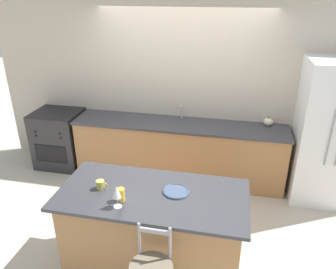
% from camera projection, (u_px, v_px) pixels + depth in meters
% --- Properties ---
extents(ground_plane, '(18.00, 18.00, 0.00)m').
position_uv_depth(ground_plane, '(174.00, 188.00, 4.89)').
color(ground_plane, beige).
extents(wall_back, '(6.00, 0.07, 2.70)m').
position_uv_depth(wall_back, '(183.00, 88.00, 4.94)').
color(wall_back, beige).
rests_on(wall_back, ground_plane).
extents(back_counter, '(3.17, 0.67, 0.91)m').
position_uv_depth(back_counter, '(179.00, 150.00, 5.03)').
color(back_counter, '#A87547').
rests_on(back_counter, ground_plane).
extents(sink_faucet, '(0.02, 0.13, 0.22)m').
position_uv_depth(sink_faucet, '(182.00, 110.00, 4.96)').
color(sink_faucet, '#ADAFB5').
rests_on(sink_faucet, back_counter).
extents(kitchen_island, '(1.84, 0.89, 0.94)m').
position_uv_depth(kitchen_island, '(153.00, 231.00, 3.35)').
color(kitchen_island, '#A87547').
rests_on(kitchen_island, ground_plane).
extents(refrigerator, '(0.77, 0.80, 1.94)m').
position_uv_depth(refrigerator, '(327.00, 133.00, 4.36)').
color(refrigerator, white).
rests_on(refrigerator, ground_plane).
extents(oven_range, '(0.74, 0.66, 0.93)m').
position_uv_depth(oven_range, '(60.00, 139.00, 5.38)').
color(oven_range, '#28282B').
rests_on(oven_range, ground_plane).
extents(dinner_plate, '(0.26, 0.26, 0.02)m').
position_uv_depth(dinner_plate, '(176.00, 191.00, 3.17)').
color(dinner_plate, '#425170').
rests_on(dinner_plate, kitchen_island).
extents(wine_glass, '(0.08, 0.08, 0.22)m').
position_uv_depth(wine_glass, '(117.00, 192.00, 2.90)').
color(wine_glass, white).
rests_on(wine_glass, kitchen_island).
extents(coffee_mug, '(0.11, 0.08, 0.09)m').
position_uv_depth(coffee_mug, '(101.00, 185.00, 3.21)').
color(coffee_mug, '#C1B251').
rests_on(coffee_mug, kitchen_island).
extents(tumbler_cup, '(0.07, 0.07, 0.13)m').
position_uv_depth(tumbler_cup, '(121.00, 195.00, 3.02)').
color(tumbler_cup, gold).
rests_on(tumbler_cup, kitchen_island).
extents(pumpkin_decoration, '(0.14, 0.14, 0.13)m').
position_uv_depth(pumpkin_decoration, '(268.00, 122.00, 4.75)').
color(pumpkin_decoration, beige).
rests_on(pumpkin_decoration, back_counter).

